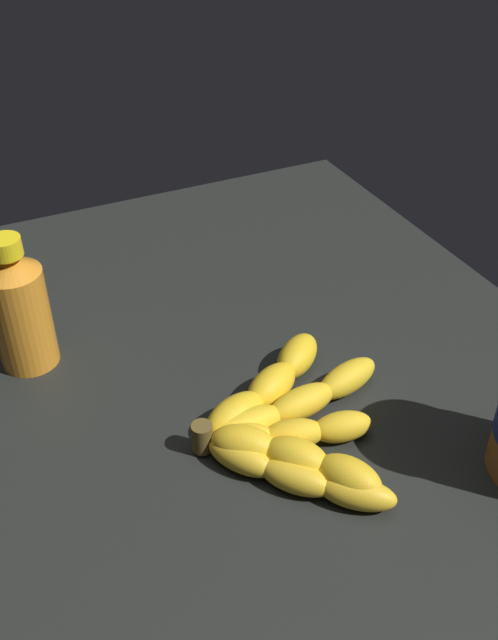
{
  "coord_description": "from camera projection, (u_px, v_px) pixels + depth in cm",
  "views": [
    {
      "loc": [
        -52.62,
        25.4,
        49.77
      ],
      "look_at": [
        1.75,
        -0.15,
        4.96
      ],
      "focal_mm": 39.81,
      "sensor_mm": 36.0,
      "label": 1
    }
  ],
  "objects": [
    {
      "name": "ground_plane",
      "position": [
        255.0,
        382.0,
        0.78
      ],
      "size": [
        86.59,
        68.14,
        4.61
      ],
      "primitive_type": "cube",
      "color": "black"
    },
    {
      "name": "banana_bunch",
      "position": [
        288.0,
        425.0,
        0.67
      ],
      "size": [
        24.96,
        21.81,
        3.7
      ],
      "color": "yellow",
      "rests_on": "ground_plane"
    },
    {
      "name": "honey_bottle",
      "position": [
        19.0,
        308.0,
        0.73
      ],
      "size": [
        6.13,
        6.13,
        15.26
      ],
      "color": "orange",
      "rests_on": "ground_plane"
    }
  ]
}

